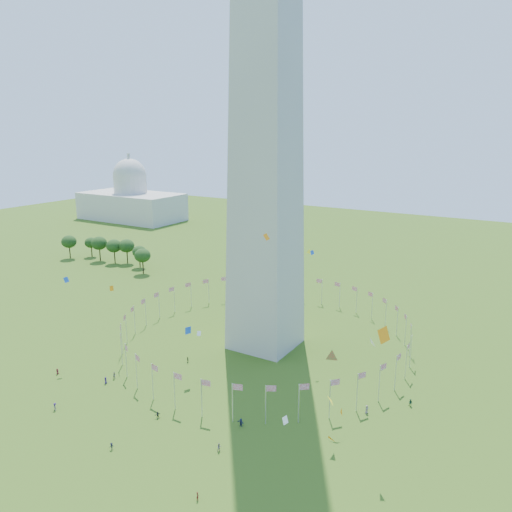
% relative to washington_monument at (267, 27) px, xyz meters
% --- Properties ---
extents(ground, '(600.00, 600.00, 0.00)m').
position_rel_washington_monument_xyz_m(ground, '(0.00, -50.00, -84.50)').
color(ground, '#305012').
rests_on(ground, ground).
extents(washington_monument, '(16.80, 16.80, 169.00)m').
position_rel_washington_monument_xyz_m(washington_monument, '(0.00, 0.00, 0.00)').
color(washington_monument, '#BDB8A8').
rests_on(washington_monument, ground).
extents(flag_ring, '(80.24, 80.24, 9.00)m').
position_rel_washington_monument_xyz_m(flag_ring, '(-0.00, 0.00, -80.00)').
color(flag_ring, silver).
rests_on(flag_ring, ground).
extents(capitol_building, '(70.00, 35.00, 46.00)m').
position_rel_washington_monument_xyz_m(capitol_building, '(-180.00, 130.00, -61.50)').
color(capitol_building, beige).
rests_on(capitol_building, ground).
extents(crowd, '(91.86, 69.16, 1.97)m').
position_rel_washington_monument_xyz_m(crowd, '(10.68, -47.06, -83.63)').
color(crowd, '#5F1915').
rests_on(crowd, ground).
extents(kites_aloft, '(115.39, 80.70, 34.85)m').
position_rel_washington_monument_xyz_m(kites_aloft, '(14.43, -28.33, -66.21)').
color(kites_aloft, yellow).
rests_on(kites_aloft, ground).
extents(tree_line_west, '(55.34, 15.79, 11.40)m').
position_rel_washington_monument_xyz_m(tree_line_west, '(-105.39, 40.74, -79.13)').
color(tree_line_west, '#274F1A').
rests_on(tree_line_west, ground).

